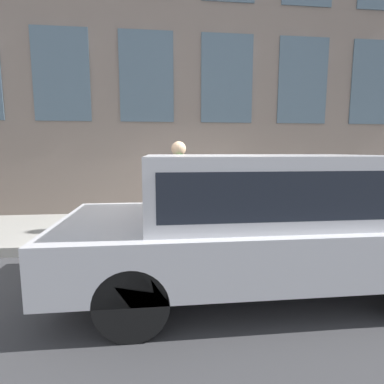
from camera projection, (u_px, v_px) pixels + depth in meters
ground_plane at (202, 251)px, 5.11m from camera, size 80.00×80.00×0.00m
sidewalk at (193, 227)px, 6.37m from camera, size 2.58×60.00×0.16m
building_facade at (186, 5)px, 7.09m from camera, size 0.33×40.00×10.24m
fire_hydrant at (206, 216)px, 5.42m from camera, size 0.32×0.44×0.72m
person at (179, 178)px, 5.59m from camera, size 0.41×0.27×1.70m
parked_truck_silver_near at (260, 212)px, 3.70m from camera, size 2.10×4.62×1.64m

